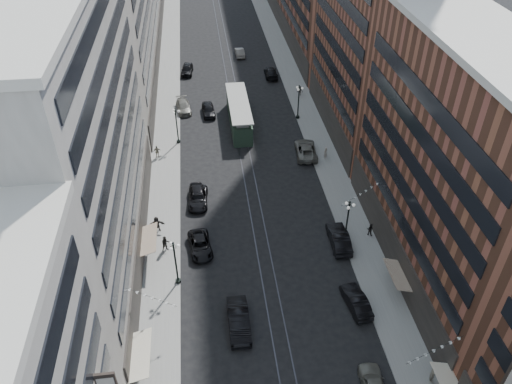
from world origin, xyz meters
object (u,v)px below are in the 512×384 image
lamppost_sw_far (176,261)px  car_5 (239,321)px  lamppost_se_far (347,220)px  car_extra_0 (356,301)px  car_extra_1 (198,195)px  car_10 (339,238)px  car_14 (240,52)px  pedestrian_7 (370,229)px  lamppost_sw_mid (177,124)px  car_11 (306,150)px  car_13 (208,110)px  car_7 (198,198)px  pedestrian_9 (300,91)px  car_12 (271,73)px  car_9 (187,69)px  lamppost_se_mid (299,101)px  pedestrian_4 (432,375)px  car_8 (183,106)px  pedestrian_6 (157,151)px  car_2 (200,245)px  pedestrian_5 (157,224)px  pedestrian_2 (166,244)px  pedestrian_8 (325,153)px

lamppost_sw_far → car_5: size_ratio=1.02×
lamppost_se_far → car_extra_0: bearing=-98.4°
car_extra_0 → car_extra_1: 23.60m
car_10 → car_14: (-5.77, 54.25, -0.13)m
lamppost_se_far → pedestrian_7: bearing=10.3°
pedestrian_7 → car_extra_1: size_ratio=0.34×
lamppost_sw_mid → lamppost_se_far: same height
car_11 → car_14: 36.51m
car_10 → car_11: car_10 is taller
lamppost_se_far → car_13: bearing=113.8°
car_11 → car_14: (-5.77, 36.05, -0.08)m
lamppost_sw_far → car_7: size_ratio=1.10×
lamppost_sw_mid → pedestrian_9: size_ratio=3.44×
lamppost_sw_mid → car_12: lamppost_sw_mid is taller
car_9 → car_13: bearing=-72.7°
car_9 → car_10: (16.05, -47.31, 0.06)m
lamppost_se_mid → pedestrian_4: 45.84m
lamppost_se_far → car_13: 34.03m
car_extra_0 → car_11: bearing=-98.6°
pedestrian_7 → car_7: bearing=8.3°
car_14 → car_8: bearing=61.0°
car_9 → pedestrian_6: bearing=-93.0°
car_10 → car_2: bearing=-2.5°
car_7 → pedestrian_5: 6.67m
pedestrian_2 → lamppost_se_mid: bearing=33.2°
pedestrian_2 → pedestrian_6: bearing=73.8°
lamppost_sw_far → pedestrian_8: bearing=45.4°
car_7 → car_10: 17.78m
lamppost_se_mid → car_13: bearing=167.4°
lamppost_sw_mid → car_extra_0: size_ratio=1.17×
car_10 → car_extra_0: car_10 is taller
lamppost_sw_far → pedestrian_9: lamppost_sw_far is taller
lamppost_sw_mid → car_13: 9.61m
pedestrian_4 → pedestrian_5: pedestrian_5 is taller
car_8 → pedestrian_2: bearing=-100.6°
lamppost_se_mid → car_11: bearing=-94.5°
car_9 → car_8: bearing=-86.9°
pedestrian_8 → pedestrian_9: (0.19, 19.25, -0.09)m
car_11 → car_extra_0: car_11 is taller
pedestrian_7 → car_extra_1: pedestrian_7 is taller
car_13 → car_12: bearing=43.4°
lamppost_se_mid → car_11: (-0.80, -10.19, -2.27)m
car_12 → lamppost_se_mid: bearing=98.5°
pedestrian_8 → car_11: bearing=-73.4°
pedestrian_2 → car_11: size_ratio=0.32×
lamppost_se_mid → pedestrian_2: bearing=-125.9°
pedestrian_9 → car_5: bearing=-101.3°
car_8 → car_10: (16.80, -33.18, 0.14)m
pedestrian_9 → pedestrian_2: bearing=-115.4°
car_11 → pedestrian_5: pedestrian_5 is taller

